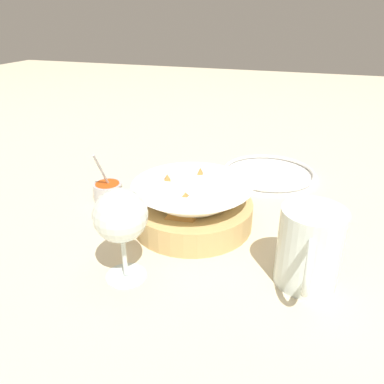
{
  "coord_description": "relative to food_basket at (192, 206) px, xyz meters",
  "views": [
    {
      "loc": [
        0.56,
        0.21,
        0.36
      ],
      "look_at": [
        -0.02,
        0.02,
        0.07
      ],
      "focal_mm": 35.0,
      "sensor_mm": 36.0,
      "label": 1
    }
  ],
  "objects": [
    {
      "name": "ground_plane",
      "position": [
        0.02,
        -0.02,
        -0.04
      ],
      "size": [
        4.0,
        4.0,
        0.0
      ],
      "primitive_type": "plane",
      "color": "beige"
    },
    {
      "name": "food_basket",
      "position": [
        0.0,
        0.0,
        0.0
      ],
      "size": [
        0.22,
        0.22,
        0.1
      ],
      "color": "tan",
      "rests_on": "ground_plane"
    },
    {
      "name": "wine_glass",
      "position": [
        0.18,
        -0.05,
        0.06
      ],
      "size": [
        0.08,
        0.08,
        0.14
      ],
      "color": "silver",
      "rests_on": "ground_plane"
    },
    {
      "name": "beer_mug",
      "position": [
        0.1,
        0.21,
        0.02
      ],
      "size": [
        0.14,
        0.09,
        0.12
      ],
      "color": "silver",
      "rests_on": "ground_plane"
    },
    {
      "name": "sauce_cup",
      "position": [
        -0.04,
        -0.2,
        -0.02
      ],
      "size": [
        0.07,
        0.06,
        0.11
      ],
      "color": "#B7B7BC",
      "rests_on": "ground_plane"
    },
    {
      "name": "side_plate",
      "position": [
        -0.27,
        0.1,
        -0.03
      ],
      "size": [
        0.23,
        0.23,
        0.01
      ],
      "color": "white",
      "rests_on": "ground_plane"
    }
  ]
}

